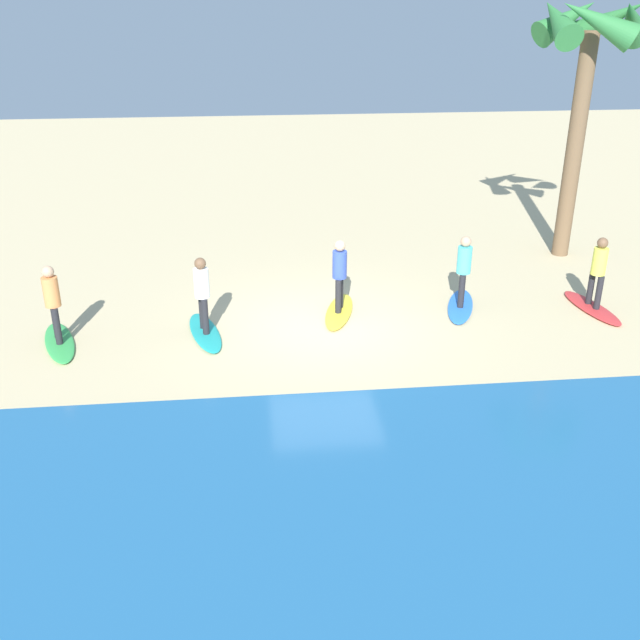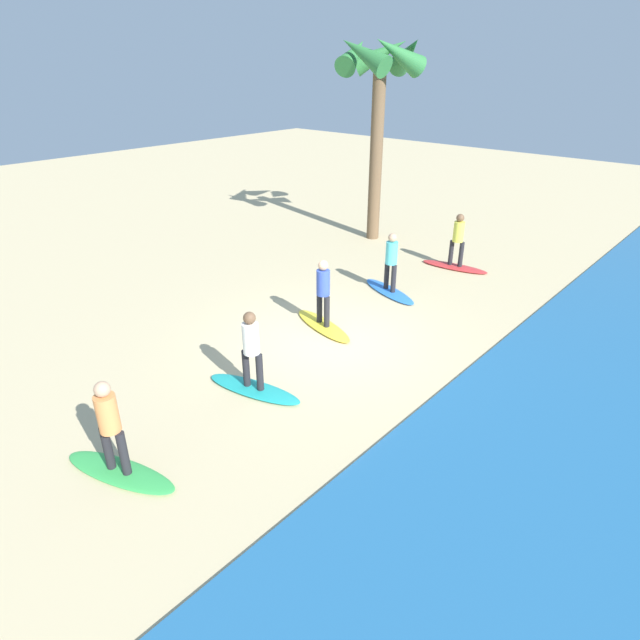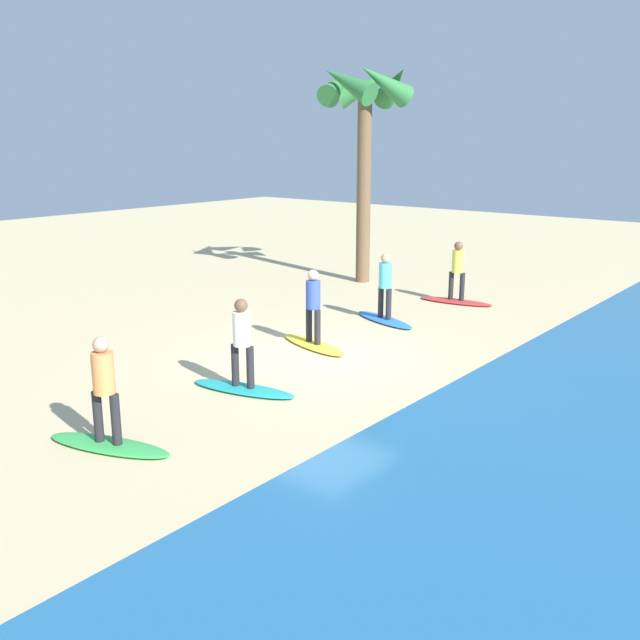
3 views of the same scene
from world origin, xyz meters
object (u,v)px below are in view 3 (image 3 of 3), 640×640
palm_tree (365,106)px  surfboard_teal (243,389)px  surfer_teal (242,337)px  surfer_green (104,382)px  surfboard_green (109,445)px  surfboard_blue (384,320)px  surfer_blue (385,281)px  surfer_red (458,266)px  surfer_yellow (313,301)px  surfboard_yellow (313,345)px  surfboard_red (456,301)px

palm_tree → surfboard_teal: bearing=23.7°
surfer_teal → surfer_green: bearing=3.3°
surfer_green → palm_tree: 14.09m
surfboard_teal → surfboard_green: same height
surfboard_blue → surfer_blue: (0.00, 0.00, 0.99)m
surfboard_green → surfer_blue: bearing=78.9°
surfer_red → palm_tree: 5.88m
surfer_blue → surfer_yellow: 2.83m
surfer_red → surfer_teal: 8.83m
surfboard_yellow → surfer_yellow: bearing=15.0°
surfboard_red → surfboard_green: 11.82m
surfer_blue → surfboard_red: bearing=172.3°
surfer_yellow → surfer_green: bearing=9.3°
surfer_red → surfer_teal: bearing=2.7°
surfer_teal → surfboard_teal: bearing=-7.1°
surfboard_red → surfer_red: (-0.00, 0.00, 0.99)m
surfer_blue → surfboard_green: 8.93m
surfer_red → surfboard_blue: size_ratio=0.78×
surfer_teal → surfer_red: bearing=-177.3°
surfboard_teal → surfer_green: 3.16m
surfer_red → surfboard_teal: 8.88m
surfboard_blue → surfboard_green: same height
surfer_blue → surfer_green: (8.82, 1.00, 0.00)m
surfer_green → surfer_red: bearing=-177.1°
surfboard_red → surfer_teal: (8.82, 0.42, 0.99)m
surfboard_yellow → palm_tree: (-6.66, -3.43, 5.38)m
surfboard_teal → palm_tree: palm_tree is taller
surfer_blue → surfboard_teal: surfer_blue is taller
surfboard_teal → surfboard_green: size_ratio=1.00×
surfboard_blue → surfer_green: 8.93m
surfer_teal → palm_tree: bearing=-156.3°
surfer_yellow → surfboard_red: bearing=176.2°
surfboard_red → surfboard_blue: same height
surfer_yellow → surfboard_green: (5.98, 0.98, -0.99)m
surfboard_green → surfboard_red: bearing=75.3°
surfer_blue → surfboard_yellow: 3.00m
surfboard_red → surfboard_yellow: same height
surfer_red → surfboard_blue: surfer_red is taller
surfboard_teal → palm_tree: 11.83m
surfer_green → surfboard_teal: bearing=-176.7°
surfer_red → surfer_green: size_ratio=1.00×
surfer_red → surfboard_green: 11.86m
surfer_yellow → palm_tree: (-6.66, -3.43, 4.39)m
surfboard_green → surfer_teal: bearing=75.7°
surfer_yellow → surfboard_blue: bearing=-179.7°
surfboard_blue → surfboard_yellow: (2.83, 0.01, 0.00)m
surfboard_red → surfer_yellow: bearing=-102.4°
surfer_yellow → palm_tree: 8.68m
surfboard_red → palm_tree: 6.65m
surfboard_yellow → surfboard_teal: (2.99, 0.81, 0.00)m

